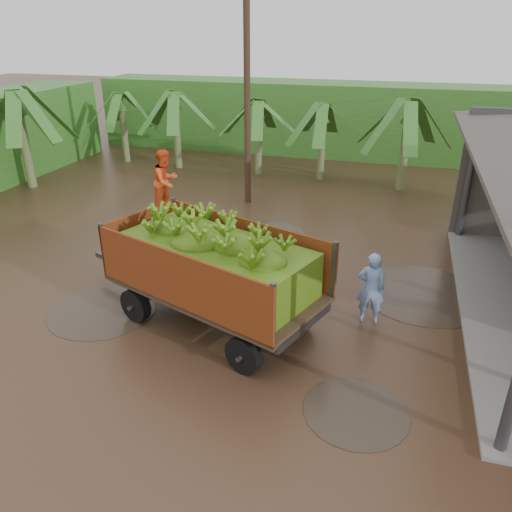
# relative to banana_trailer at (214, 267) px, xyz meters

# --- Properties ---
(ground) EXTENTS (100.00, 100.00, 0.00)m
(ground) POSITION_rel_banana_trailer_xyz_m (0.50, 1.39, -1.46)
(ground) COLOR black
(ground) RESTS_ON ground
(hedge_north) EXTENTS (22.00, 3.00, 3.60)m
(hedge_north) POSITION_rel_banana_trailer_xyz_m (-1.50, 17.39, 0.34)
(hedge_north) COLOR #2D661E
(hedge_north) RESTS_ON ground
(banana_trailer) EXTENTS (6.73, 3.88, 3.75)m
(banana_trailer) POSITION_rel_banana_trailer_xyz_m (0.00, 0.00, 0.00)
(banana_trailer) COLOR #A24117
(banana_trailer) RESTS_ON ground
(man_blue) EXTENTS (0.67, 0.47, 1.75)m
(man_blue) POSITION_rel_banana_trailer_xyz_m (3.39, 1.09, -0.59)
(man_blue) COLOR #749AD4
(man_blue) RESTS_ON ground
(utility_pole) EXTENTS (1.20, 0.24, 8.32)m
(utility_pole) POSITION_rel_banana_trailer_xyz_m (-1.85, 8.52, 2.76)
(utility_pole) COLOR #47301E
(utility_pole) RESTS_ON ground
(banana_plants) EXTENTS (18.73, 19.82, 4.08)m
(banana_plants) POSITION_rel_banana_trailer_xyz_m (-7.13, 7.14, 0.32)
(banana_plants) COLOR #2D661E
(banana_plants) RESTS_ON ground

